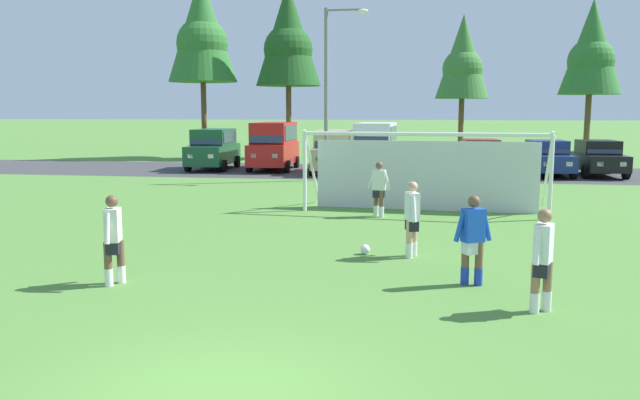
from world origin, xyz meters
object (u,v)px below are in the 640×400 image
(soccer_ball, at_px, (365,249))
(player_midfield_center, at_px, (473,240))
(parked_car_slot_center_right, at_px, (481,156))
(parked_car_slot_left, at_px, (274,145))
(parked_car_slot_center, at_px, (375,146))
(parked_car_slot_far_right, at_px, (598,158))
(parked_car_slot_center_left, at_px, (334,151))
(parked_car_slot_far_left, at_px, (213,149))
(player_defender_far, at_px, (543,261))
(street_lamp, at_px, (330,93))
(player_striker_near, at_px, (412,219))
(player_winger_right, at_px, (379,189))
(player_winger_left, at_px, (114,240))
(parked_car_slot_right, at_px, (547,158))
(soccer_goal, at_px, (424,170))

(soccer_ball, relative_size, player_midfield_center, 0.13)
(parked_car_slot_center_right, bearing_deg, parked_car_slot_left, 177.50)
(parked_car_slot_center, distance_m, parked_car_slot_far_right, 10.77)
(parked_car_slot_left, height_order, parked_car_slot_center_left, parked_car_slot_left)
(soccer_ball, height_order, parked_car_slot_far_left, parked_car_slot_far_left)
(player_defender_far, distance_m, parked_car_slot_far_left, 26.18)
(parked_car_slot_far_left, distance_m, parked_car_slot_center_left, 6.76)
(street_lamp, bearing_deg, parked_car_slot_left, 128.09)
(parked_car_slot_left, bearing_deg, parked_car_slot_center, -3.67)
(player_striker_near, height_order, player_midfield_center, same)
(soccer_ball, bearing_deg, parked_car_slot_far_left, 117.46)
(player_winger_right, relative_size, parked_car_slot_center, 0.34)
(player_defender_far, distance_m, parked_car_slot_center, 23.00)
(parked_car_slot_center, bearing_deg, player_winger_right, -85.25)
(player_winger_left, height_order, parked_car_slot_center_left, parked_car_slot_center_left)
(parked_car_slot_center_right, bearing_deg, parked_car_slot_center_left, -173.84)
(parked_car_slot_left, distance_m, parked_car_slot_far_right, 16.21)
(parked_car_slot_left, relative_size, parked_car_slot_right, 1.14)
(player_defender_far, relative_size, parked_car_slot_right, 0.38)
(player_winger_left, bearing_deg, parked_car_slot_center_right, 69.34)
(parked_car_slot_center_left, distance_m, parked_car_slot_right, 10.39)
(parked_car_slot_center, relative_size, street_lamp, 0.64)
(soccer_goal, relative_size, parked_car_slot_far_right, 1.77)
(parked_car_slot_far_left, xyz_separation_m, parked_car_slot_far_right, (19.48, -0.46, -0.24))
(soccer_goal, bearing_deg, parked_car_slot_right, 63.90)
(soccer_goal, distance_m, player_midfield_center, 8.59)
(player_midfield_center, distance_m, parked_car_slot_center, 21.44)
(player_midfield_center, bearing_deg, parked_car_slot_center_left, 104.89)
(soccer_goal, distance_m, player_winger_right, 1.90)
(soccer_goal, distance_m, parked_car_slot_far_left, 16.98)
(player_winger_left, bearing_deg, parked_car_slot_far_right, 57.70)
(player_winger_left, height_order, parked_car_slot_left, parked_car_slot_left)
(player_winger_right, relative_size, parked_car_slot_right, 0.38)
(soccer_goal, height_order, parked_car_slot_far_left, soccer_goal)
(soccer_ball, xyz_separation_m, parked_car_slot_center_left, (-3.26, 18.10, 1.00))
(parked_car_slot_far_left, bearing_deg, player_defender_far, -60.16)
(player_striker_near, height_order, parked_car_slot_center, parked_car_slot_center)
(player_midfield_center, xyz_separation_m, parked_car_slot_far_left, (-12.07, 21.29, 0.29))
(parked_car_slot_far_left, bearing_deg, soccer_ball, -62.54)
(player_midfield_center, xyz_separation_m, parked_car_slot_center_right, (1.92, 21.06, 0.05))
(soccer_ball, bearing_deg, parked_car_slot_center_left, 100.21)
(parked_car_slot_far_left, xyz_separation_m, parked_car_slot_center, (8.72, -0.12, 0.23))
(parked_car_slot_right, height_order, street_lamp, street_lamp)
(parked_car_slot_center_left, height_order, street_lamp, street_lamp)
(parked_car_slot_right, bearing_deg, player_winger_left, -117.90)
(parked_car_slot_far_left, relative_size, parked_car_slot_center, 0.96)
(soccer_goal, xyz_separation_m, parked_car_slot_right, (5.87, 11.98, -0.42))
(parked_car_slot_center_right, bearing_deg, soccer_goal, -102.56)
(player_winger_right, bearing_deg, player_defender_far, -70.04)
(player_winger_right, xyz_separation_m, parked_car_slot_center_left, (-3.20, 13.02, 0.29))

